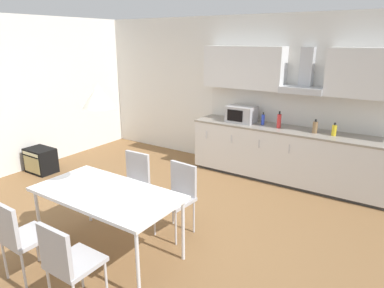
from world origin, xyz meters
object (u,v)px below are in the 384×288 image
at_px(bottle_blue, 263,119).
at_px(bottle_brown, 315,127).
at_px(bottle_yellow, 334,130).
at_px(guitar_amp, 41,160).
at_px(bottle_red, 279,121).
at_px(chair_far_right, 178,192).
at_px(dining_table, 106,196).
at_px(microwave, 241,114).
at_px(chair_near_left, 18,233).
at_px(pendant_lamp, 98,96).
at_px(chair_near_right, 67,259).
at_px(chair_far_left, 133,179).

height_order(bottle_blue, bottle_brown, bottle_brown).
height_order(bottle_yellow, guitar_amp, bottle_yellow).
bearing_deg(bottle_red, chair_far_right, -100.13).
height_order(bottle_red, dining_table, bottle_red).
height_order(bottle_blue, chair_far_right, bottle_blue).
distance_m(microwave, chair_near_left, 3.94).
xyz_separation_m(microwave, bottle_blue, (0.39, 0.04, -0.05)).
distance_m(bottle_blue, pendant_lamp, 3.25).
height_order(dining_table, chair_far_right, chair_far_right).
height_order(bottle_brown, chair_near_right, bottle_brown).
height_order(bottle_blue, bottle_red, bottle_red).
relative_size(bottle_yellow, chair_near_right, 0.23).
distance_m(chair_near_left, chair_near_right, 0.73).
height_order(microwave, dining_table, microwave).
bearing_deg(guitar_amp, bottle_blue, 32.21).
relative_size(bottle_red, chair_far_right, 0.32).
relative_size(bottle_red, dining_table, 0.17).
bearing_deg(chair_near_left, chair_near_right, -0.00).
bearing_deg(chair_near_right, bottle_red, 83.93).
relative_size(bottle_brown, guitar_amp, 0.42).
bearing_deg(chair_far_left, guitar_amp, 174.49).
bearing_deg(chair_far_left, chair_near_right, -65.34).
bearing_deg(dining_table, bottle_brown, 66.18).
bearing_deg(bottle_red, dining_table, -104.22).
xyz_separation_m(bottle_brown, pendant_lamp, (-1.35, -3.06, 0.77)).
height_order(bottle_yellow, bottle_red, bottle_red).
xyz_separation_m(dining_table, guitar_amp, (-2.85, 1.03, -0.48)).
bearing_deg(bottle_brown, chair_far_right, -113.41).
xyz_separation_m(chair_near_left, chair_near_right, (0.73, -0.00, 0.00)).
relative_size(bottle_blue, dining_table, 0.13).
relative_size(bottle_brown, chair_near_right, 0.25).
bearing_deg(chair_far_right, bottle_blue, 87.61).
xyz_separation_m(dining_table, pendant_lamp, (0.00, -0.00, 1.06)).
bearing_deg(microwave, chair_near_right, -85.78).
height_order(bottle_blue, guitar_amp, bottle_blue).
height_order(bottle_blue, chair_near_right, bottle_blue).
distance_m(bottle_brown, bottle_red, 0.58).
height_order(bottle_brown, chair_far_right, bottle_brown).
xyz_separation_m(microwave, bottle_red, (0.70, -0.04, -0.02)).
relative_size(bottle_brown, pendant_lamp, 0.68).
bearing_deg(microwave, chair_far_right, -82.73).
bearing_deg(pendant_lamp, bottle_yellow, 61.98).
bearing_deg(chair_far_right, microwave, 97.27).
bearing_deg(dining_table, bottle_yellow, 61.98).
bearing_deg(guitar_amp, chair_far_left, -5.51).
xyz_separation_m(bottle_blue, bottle_brown, (0.88, -0.07, 0.00)).
bearing_deg(pendant_lamp, dining_table, 90.00).
relative_size(bottle_yellow, chair_far_left, 0.23).
bearing_deg(chair_far_left, bottle_brown, 52.81).
xyz_separation_m(bottle_red, chair_far_right, (-0.40, -2.26, -0.49)).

